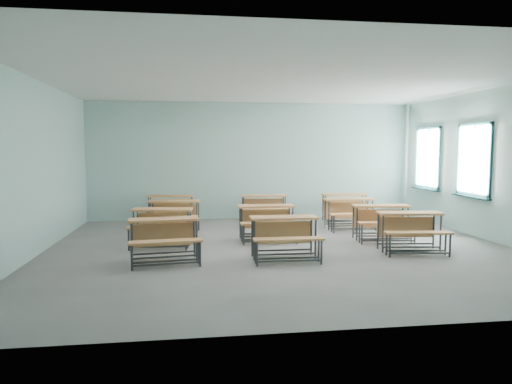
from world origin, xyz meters
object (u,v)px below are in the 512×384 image
Objects in this scene: desk_unit_r1c0 at (162,221)px; desk_unit_r3c1 at (264,204)px; desk_unit_r2c0 at (174,211)px; desk_unit_r1c2 at (382,217)px; desk_unit_r1c1 at (267,217)px; desk_unit_r0c2 at (411,226)px; desk_unit_r3c0 at (170,205)px; desk_unit_r0c1 at (285,231)px; desk_unit_r0c0 at (164,233)px; desk_unit_r2c2 at (350,209)px; desk_unit_r3c2 at (345,203)px.

desk_unit_r1c0 and desk_unit_r3c1 have the same top height.
desk_unit_r1c0 is 1.00× the size of desk_unit_r2c0.
desk_unit_r1c2 is at bearing 6.28° from desk_unit_r1c0.
desk_unit_r1c0 is 3.46m from desk_unit_r3c1.
desk_unit_r3c1 is at bearing 82.61° from desk_unit_r1c1.
desk_unit_r0c2 is 4.25m from desk_unit_r3c1.
desk_unit_r1c1 is 2.44m from desk_unit_r1c2.
desk_unit_r1c0 is 2.67m from desk_unit_r3c0.
desk_unit_r1c1 and desk_unit_r1c2 have the same top height.
desk_unit_r0c2 is 1.03× the size of desk_unit_r3c1.
desk_unit_r1c0 and desk_unit_r2c0 have the same top height.
desk_unit_r0c1 is 2.48m from desk_unit_r0c2.
desk_unit_r3c1 is (2.32, 3.79, 0.00)m from desk_unit_r0c0.
desk_unit_r2c2 is at bearing 5.21° from desk_unit_r2c0.
desk_unit_r2c0 is 1.08× the size of desk_unit_r2c2.
desk_unit_r0c2 is 1.01× the size of desk_unit_r3c2.
desk_unit_r0c1 is at bearing -25.92° from desk_unit_r1c0.
desk_unit_r2c2 is at bearing -14.91° from desk_unit_r3c0.
desk_unit_r1c2 is (2.42, -0.30, 0.00)m from desk_unit_r1c1.
desk_unit_r2c2 is (-0.31, 2.47, 0.00)m from desk_unit_r0c2.
desk_unit_r3c1 is at bearing 127.77° from desk_unit_r0c2.
desk_unit_r0c2 and desk_unit_r1c1 have the same top height.
desk_unit_r3c2 is at bearing 96.89° from desk_unit_r0c2.
desk_unit_r1c0 is at bearing -89.66° from desk_unit_r2c0.
desk_unit_r0c0 is 1.07× the size of desk_unit_r2c2.
desk_unit_r3c0 is (-2.17, 4.10, 0.00)m from desk_unit_r0c1.
desk_unit_r3c2 is at bearing 58.90° from desk_unit_r0c1.
desk_unit_r0c0 is at bearing -85.70° from desk_unit_r3c0.
desk_unit_r2c2 is at bearing 52.46° from desk_unit_r0c1.
desk_unit_r0c2 and desk_unit_r2c0 have the same top height.
desk_unit_r1c0 is 1.07× the size of desk_unit_r1c1.
desk_unit_r0c0 is 4.44m from desk_unit_r3c1.
desk_unit_r2c0 and desk_unit_r3c0 have the same top height.
desk_unit_r0c0 is at bearing -118.54° from desk_unit_r3c1.
desk_unit_r3c1 is at bearing 51.72° from desk_unit_r1c0.
desk_unit_r3c1 is (-2.13, 2.49, 0.00)m from desk_unit_r1c2.
desk_unit_r3c1 is (-2.22, 3.62, 0.00)m from desk_unit_r0c2.
desk_unit_r0c2 is 5.21m from desk_unit_r2c0.
desk_unit_r0c0 is 4.03m from desk_unit_r3c0.
desk_unit_r0c2 is 4.82m from desk_unit_r1c0.
desk_unit_r0c0 and desk_unit_r0c1 have the same top height.
desk_unit_r1c2 is 1.06× the size of desk_unit_r2c2.
desk_unit_r1c0 is at bearing 172.00° from desk_unit_r0c2.
desk_unit_r3c1 is 0.98× the size of desk_unit_r3c2.
desk_unit_r0c2 is at bearing -55.62° from desk_unit_r3c1.
desk_unit_r0c1 and desk_unit_r1c0 have the same top height.
desk_unit_r0c1 is 4.64m from desk_unit_r3c0.
desk_unit_r1c1 is 2.21m from desk_unit_r3c1.
desk_unit_r1c1 is 2.43m from desk_unit_r2c2.
desk_unit_r0c2 is 1.03× the size of desk_unit_r3c0.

